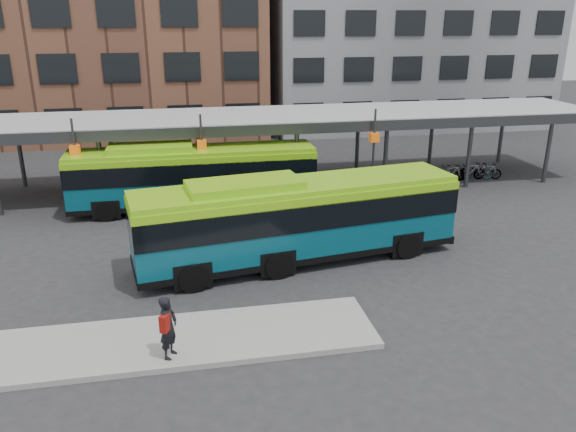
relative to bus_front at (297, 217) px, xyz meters
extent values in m
plane|color=#28282B|center=(-0.27, -2.28, -1.85)|extent=(120.00, 120.00, 0.00)
cube|color=gray|center=(-5.77, -5.28, -1.76)|extent=(14.00, 3.00, 0.18)
cube|color=#999B9E|center=(-0.27, 10.72, 2.15)|extent=(40.00, 6.00, 0.35)
cube|color=#383A3D|center=(-0.27, 7.72, 2.00)|extent=(40.00, 0.15, 0.55)
cylinder|color=#383A3D|center=(-13.27, 13.22, 0.05)|extent=(0.24, 0.24, 3.80)
cylinder|color=#383A3D|center=(-8.27, 8.22, 0.05)|extent=(0.24, 0.24, 3.80)
cylinder|color=#383A3D|center=(-8.27, 13.22, 0.05)|extent=(0.24, 0.24, 3.80)
cylinder|color=#383A3D|center=(-3.27, 8.22, 0.05)|extent=(0.24, 0.24, 3.80)
cylinder|color=#383A3D|center=(-3.27, 13.22, 0.05)|extent=(0.24, 0.24, 3.80)
cylinder|color=#383A3D|center=(1.73, 8.22, 0.05)|extent=(0.24, 0.24, 3.80)
cylinder|color=#383A3D|center=(1.73, 13.22, 0.05)|extent=(0.24, 0.24, 3.80)
cylinder|color=#383A3D|center=(6.73, 8.22, 0.05)|extent=(0.24, 0.24, 3.80)
cylinder|color=#383A3D|center=(6.73, 13.22, 0.05)|extent=(0.24, 0.24, 3.80)
cylinder|color=#383A3D|center=(11.73, 8.22, 0.05)|extent=(0.24, 0.24, 3.80)
cylinder|color=#383A3D|center=(11.73, 13.22, 0.05)|extent=(0.24, 0.24, 3.80)
cylinder|color=#383A3D|center=(16.73, 8.22, 0.05)|extent=(0.24, 0.24, 3.80)
cylinder|color=#383A3D|center=(16.73, 13.22, 0.05)|extent=(0.24, 0.24, 3.80)
cylinder|color=#383A3D|center=(-9.27, 7.42, 0.55)|extent=(0.12, 0.12, 4.80)
cube|color=#D1570C|center=(-9.27, 7.42, 1.45)|extent=(0.45, 0.45, 0.45)
cylinder|color=#383A3D|center=(-3.27, 7.42, 0.55)|extent=(0.12, 0.12, 4.80)
cube|color=#D1570C|center=(-3.27, 7.42, 1.45)|extent=(0.45, 0.45, 0.45)
cylinder|color=#383A3D|center=(5.73, 7.42, 0.55)|extent=(0.12, 0.12, 4.80)
cube|color=#D1570C|center=(5.73, 7.42, 1.45)|extent=(0.45, 0.45, 0.45)
cube|color=slate|center=(15.73, 29.72, 8.15)|extent=(24.00, 14.00, 20.00)
cube|color=#084A5D|center=(0.05, 0.01, -0.14)|extent=(13.05, 4.57, 2.67)
cube|color=black|center=(0.05, 0.01, 0.39)|extent=(13.11, 4.64, 1.01)
cube|color=#7EC714|center=(0.05, 0.01, 1.30)|extent=(13.04, 4.47, 0.21)
cube|color=#7EC714|center=(-2.06, -0.31, 1.51)|extent=(4.51, 2.54, 0.37)
cube|color=black|center=(0.05, 0.01, -1.34)|extent=(13.12, 4.64, 0.26)
cylinder|color=black|center=(4.46, -0.63, -1.31)|extent=(1.10, 0.48, 1.07)
cylinder|color=black|center=(4.07, 1.94, -1.31)|extent=(1.10, 0.48, 1.07)
cylinder|color=black|center=(-1.02, -1.47, -1.31)|extent=(1.10, 0.48, 1.07)
cylinder|color=black|center=(-1.41, 1.10, -1.31)|extent=(1.10, 0.48, 1.07)
cylinder|color=black|center=(-4.18, -1.96, -1.31)|extent=(1.10, 0.48, 1.07)
cylinder|color=black|center=(-4.57, 0.62, -1.31)|extent=(1.10, 0.48, 1.07)
cube|color=#084A5D|center=(-3.75, 7.51, -0.22)|extent=(12.17, 2.54, 2.53)
cube|color=black|center=(-3.75, 7.51, 0.28)|extent=(12.22, 2.60, 0.96)
cube|color=#7EC714|center=(-3.75, 7.51, 1.14)|extent=(12.17, 2.44, 0.20)
cube|color=#7EC714|center=(-5.78, 7.51, 1.35)|extent=(4.06, 1.83, 0.35)
cube|color=black|center=(-3.75, 7.51, -1.37)|extent=(12.23, 2.60, 0.24)
cylinder|color=black|center=(0.31, 6.28, -1.34)|extent=(1.01, 0.30, 1.01)
cylinder|color=black|center=(0.30, 8.75, -1.34)|extent=(1.01, 0.30, 1.01)
cylinder|color=black|center=(-4.97, 6.27, -1.34)|extent=(1.01, 0.30, 1.01)
cylinder|color=black|center=(-4.97, 8.75, -1.34)|extent=(1.01, 0.30, 1.01)
cylinder|color=black|center=(-8.01, 6.27, -1.34)|extent=(1.01, 0.30, 1.01)
cylinder|color=black|center=(-8.01, 8.75, -1.34)|extent=(1.01, 0.30, 1.01)
imported|color=black|center=(-4.98, -6.21, -0.73)|extent=(0.70, 0.81, 1.88)
cube|color=maroon|center=(-5.06, -6.37, -0.48)|extent=(0.33, 0.40, 0.50)
imported|color=slate|center=(10.55, 9.59, -1.37)|extent=(1.92, 1.07, 0.96)
imported|color=slate|center=(11.40, 9.36, -1.32)|extent=(1.78, 0.67, 1.05)
imported|color=slate|center=(12.12, 10.10, -1.42)|extent=(1.65, 0.64, 0.86)
imported|color=slate|center=(12.74, 9.55, -1.31)|extent=(1.81, 0.56, 1.08)
imported|color=slate|center=(13.19, 9.65, -1.37)|extent=(1.92, 1.19, 0.95)
imported|color=slate|center=(13.78, 9.46, -1.35)|extent=(1.73, 0.82, 1.00)
camera|label=1|loc=(-4.34, -20.31, 7.49)|focal=35.00mm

